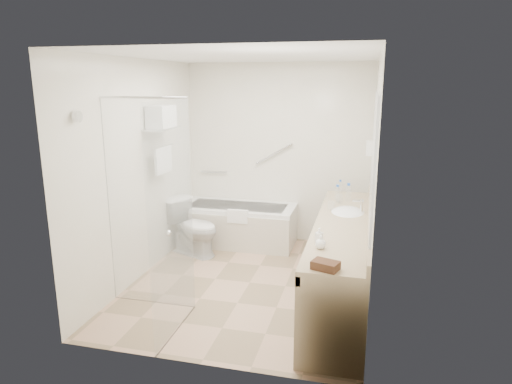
% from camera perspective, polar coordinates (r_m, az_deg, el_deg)
% --- Properties ---
extents(floor, '(3.20, 3.20, 0.00)m').
position_cam_1_polar(floor, '(5.34, -0.79, -11.24)').
color(floor, tan).
rests_on(floor, ground).
extents(ceiling, '(2.60, 3.20, 0.10)m').
position_cam_1_polar(ceiling, '(4.84, -0.89, 16.65)').
color(ceiling, white).
rests_on(ceiling, wall_back).
extents(wall_back, '(2.60, 0.10, 2.50)m').
position_cam_1_polar(wall_back, '(6.48, 2.77, 4.80)').
color(wall_back, silver).
rests_on(wall_back, ground).
extents(wall_front, '(2.60, 0.10, 2.50)m').
position_cam_1_polar(wall_front, '(3.46, -7.56, -3.23)').
color(wall_front, silver).
rests_on(wall_front, ground).
extents(wall_left, '(0.10, 3.20, 2.50)m').
position_cam_1_polar(wall_left, '(5.41, -14.28, 2.62)').
color(wall_left, silver).
rests_on(wall_left, ground).
extents(wall_right, '(0.10, 3.20, 2.50)m').
position_cam_1_polar(wall_right, '(4.79, 14.40, 1.19)').
color(wall_right, silver).
rests_on(wall_right, ground).
extents(bathtub, '(1.60, 0.73, 0.59)m').
position_cam_1_polar(bathtub, '(6.48, -2.31, -4.07)').
color(bathtub, white).
rests_on(bathtub, floor).
extents(grab_bar_short, '(0.40, 0.03, 0.03)m').
position_cam_1_polar(grab_bar_short, '(6.74, -5.29, 2.52)').
color(grab_bar_short, silver).
rests_on(grab_bar_short, wall_back).
extents(grab_bar_long, '(0.53, 0.03, 0.33)m').
position_cam_1_polar(grab_bar_long, '(6.45, 2.26, 4.77)').
color(grab_bar_long, silver).
rests_on(grab_bar_long, wall_back).
extents(shower_enclosure, '(0.96, 0.91, 2.11)m').
position_cam_1_polar(shower_enclosure, '(4.35, -12.02, -2.41)').
color(shower_enclosure, silver).
rests_on(shower_enclosure, floor).
extents(towel_shelf, '(0.24, 0.55, 0.81)m').
position_cam_1_polar(towel_shelf, '(5.59, -11.72, 8.33)').
color(towel_shelf, silver).
rests_on(towel_shelf, wall_left).
extents(vanity_counter, '(0.55, 2.70, 0.95)m').
position_cam_1_polar(vanity_counter, '(4.81, 10.68, -6.10)').
color(vanity_counter, tan).
rests_on(vanity_counter, floor).
extents(sink, '(0.40, 0.52, 0.14)m').
position_cam_1_polar(sink, '(5.14, 11.38, -2.75)').
color(sink, white).
rests_on(sink, vanity_counter).
extents(faucet, '(0.03, 0.03, 0.14)m').
position_cam_1_polar(faucet, '(5.10, 13.06, -1.66)').
color(faucet, silver).
rests_on(faucet, vanity_counter).
extents(mirror, '(0.02, 2.00, 1.20)m').
position_cam_1_polar(mirror, '(4.58, 14.50, 4.47)').
color(mirror, '#ABB0B8').
rests_on(mirror, wall_right).
extents(hairdryer_unit, '(0.08, 0.10, 0.18)m').
position_cam_1_polar(hairdryer_unit, '(5.79, 14.00, 5.34)').
color(hairdryer_unit, white).
rests_on(hairdryer_unit, wall_right).
extents(toilet, '(0.85, 0.67, 0.73)m').
position_cam_1_polar(toilet, '(6.10, -7.81, -4.44)').
color(toilet, white).
rests_on(toilet, floor).
extents(amenity_basket, '(0.23, 0.19, 0.07)m').
position_cam_1_polar(amenity_basket, '(3.56, 8.68, -9.04)').
color(amenity_basket, '#462C19').
rests_on(amenity_basket, vanity_counter).
extents(soap_bottle_a, '(0.10, 0.14, 0.06)m').
position_cam_1_polar(soap_bottle_a, '(4.14, 7.88, -5.79)').
color(soap_bottle_a, white).
rests_on(soap_bottle_a, vanity_counter).
extents(soap_bottle_b, '(0.12, 0.14, 0.09)m').
position_cam_1_polar(soap_bottle_b, '(3.97, 8.07, -6.38)').
color(soap_bottle_b, white).
rests_on(soap_bottle_b, vanity_counter).
extents(water_bottle_left, '(0.07, 0.07, 0.22)m').
position_cam_1_polar(water_bottle_left, '(5.55, 11.47, -0.12)').
color(water_bottle_left, silver).
rests_on(water_bottle_left, vanity_counter).
extents(water_bottle_mid, '(0.05, 0.05, 0.18)m').
position_cam_1_polar(water_bottle_mid, '(5.93, 10.47, 0.61)').
color(water_bottle_mid, silver).
rests_on(water_bottle_mid, vanity_counter).
extents(water_bottle_right, '(0.06, 0.06, 0.21)m').
position_cam_1_polar(water_bottle_right, '(5.52, 10.14, -0.22)').
color(water_bottle_right, silver).
rests_on(water_bottle_right, vanity_counter).
extents(drinking_glass_near, '(0.10, 0.10, 0.10)m').
position_cam_1_polar(drinking_glass_near, '(5.46, 10.37, -0.84)').
color(drinking_glass_near, silver).
rests_on(drinking_glass_near, vanity_counter).
extents(drinking_glass_far, '(0.10, 0.10, 0.10)m').
position_cam_1_polar(drinking_glass_far, '(5.15, 9.37, -1.72)').
color(drinking_glass_far, silver).
rests_on(drinking_glass_far, vanity_counter).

